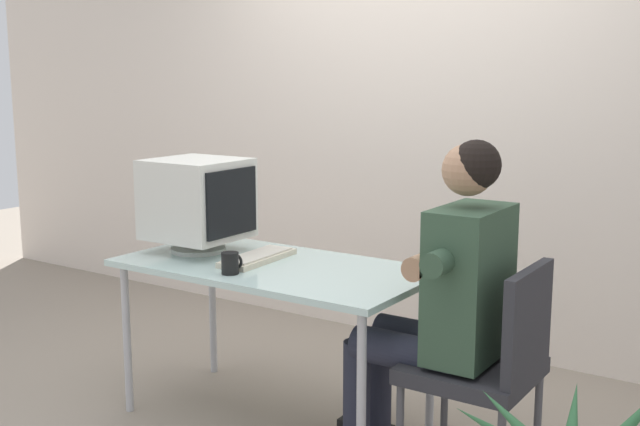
% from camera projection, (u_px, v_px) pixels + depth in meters
% --- Properties ---
extents(ground_plane, '(12.00, 12.00, 0.00)m').
position_uv_depth(ground_plane, '(275.00, 420.00, 3.54)').
color(ground_plane, gray).
extents(wall_back, '(8.00, 0.10, 3.00)m').
position_uv_depth(wall_back, '(472.00, 81.00, 4.26)').
color(wall_back, beige).
rests_on(wall_back, ground_plane).
extents(desk, '(1.36, 0.70, 0.72)m').
position_uv_depth(desk, '(274.00, 277.00, 3.43)').
color(desk, '#B7B7BC').
rests_on(desk, ground_plane).
extents(crt_monitor, '(0.42, 0.39, 0.43)m').
position_uv_depth(crt_monitor, '(198.00, 200.00, 3.62)').
color(crt_monitor, silver).
rests_on(crt_monitor, desk).
extents(keyboard, '(0.17, 0.42, 0.03)m').
position_uv_depth(keyboard, '(258.00, 257.00, 3.48)').
color(keyboard, beige).
rests_on(keyboard, desk).
extents(office_chair, '(0.45, 0.45, 0.86)m').
position_uv_depth(office_chair, '(489.00, 360.00, 2.92)').
color(office_chair, '#4C4C51').
rests_on(office_chair, ground_plane).
extents(person_seated, '(0.72, 0.59, 1.31)m').
position_uv_depth(person_seated, '(443.00, 296.00, 2.98)').
color(person_seated, '#334C38').
rests_on(person_seated, ground_plane).
extents(desk_mug, '(0.07, 0.08, 0.09)m').
position_uv_depth(desk_mug, '(231.00, 263.00, 3.25)').
color(desk_mug, black).
rests_on(desk_mug, desk).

